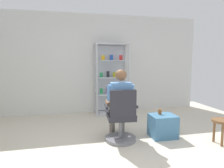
% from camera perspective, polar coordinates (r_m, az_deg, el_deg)
% --- Properties ---
extents(back_wall, '(6.00, 0.10, 2.70)m').
position_cam_1_polar(back_wall, '(5.31, -5.08, 5.98)').
color(back_wall, silver).
rests_on(back_wall, ground).
extents(display_cabinet_main, '(0.90, 0.45, 1.90)m').
position_cam_1_polar(display_cabinet_main, '(5.16, -0.30, 1.67)').
color(display_cabinet_main, '#B7B7BC').
rests_on(display_cabinet_main, ground).
extents(office_chair, '(0.58, 0.56, 0.96)m').
position_cam_1_polar(office_chair, '(3.40, 2.80, -10.87)').
color(office_chair, slate).
rests_on(office_chair, ground).
extents(seated_shopkeeper, '(0.51, 0.59, 1.29)m').
position_cam_1_polar(seated_shopkeeper, '(3.47, 2.34, -5.04)').
color(seated_shopkeeper, slate).
rests_on(seated_shopkeeper, ground).
extents(storage_crate, '(0.47, 0.39, 0.42)m').
position_cam_1_polar(storage_crate, '(3.79, 15.07, -12.13)').
color(storage_crate, teal).
rests_on(storage_crate, ground).
extents(tea_glass, '(0.06, 0.06, 0.10)m').
position_cam_1_polar(tea_glass, '(3.75, 14.25, -8.13)').
color(tea_glass, brown).
rests_on(tea_glass, storage_crate).
extents(wooden_stool, '(0.32, 0.32, 0.43)m').
position_cam_1_polar(wooden_stool, '(3.82, 30.16, -10.57)').
color(wooden_stool, brown).
rests_on(wooden_stool, ground).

